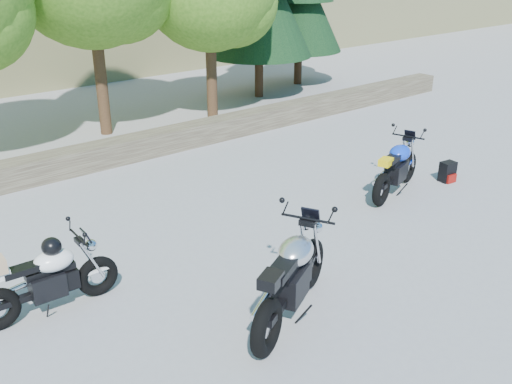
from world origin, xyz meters
The scene contains 6 objects.
ground centered at (0.00, 0.00, 0.00)m, with size 90.00×90.00×0.00m, color gray.
stone_wall centered at (0.00, 5.50, 0.25)m, with size 22.00×0.55×0.50m, color #44392D.
silver_bike centered at (-0.84, -0.95, 0.54)m, with size 2.05×1.16×1.11m.
white_bike centered at (-3.11, 1.02, 0.49)m, with size 1.81×0.57×1.00m.
blue_bike centered at (3.31, 0.70, 0.48)m, with size 1.92×0.81×0.99m.
backpack centered at (4.57, 0.41, 0.19)m, with size 0.32×0.28×0.40m.
Camera 1 is at (-4.93, -5.28, 4.20)m, focal length 40.00 mm.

